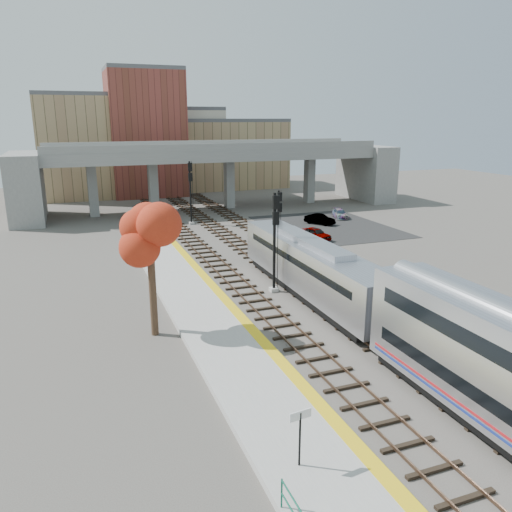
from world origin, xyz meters
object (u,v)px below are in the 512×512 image
object	(u,v)px
signal_mast_mid	(279,226)
car_a	(316,234)
signal_mast_far	(191,193)
locomotive	(311,267)
car_c	(340,214)
signal_mast_near	(275,243)
tree	(150,237)
car_b	(320,219)

from	to	relation	value
signal_mast_mid	car_a	size ratio (longest dim) A/B	1.66
signal_mast_far	locomotive	bearing A→B (deg)	-85.77
locomotive	signal_mast_mid	bearing A→B (deg)	79.41
car_a	car_c	world-z (taller)	car_a
signal_mast_near	signal_mast_far	xyz separation A→B (m)	(-0.00, 26.54, 0.12)
tree	car_a	size ratio (longest dim) A/B	2.15
locomotive	car_c	size ratio (longest dim) A/B	5.08
signal_mast_far	tree	world-z (taller)	tree
car_b	signal_mast_far	bearing A→B (deg)	125.92
locomotive	signal_mast_mid	size ratio (longest dim) A/B	3.01
signal_mast_near	car_a	bearing A→B (deg)	52.53
signal_mast_mid	car_b	world-z (taller)	signal_mast_mid
signal_mast_mid	car_c	size ratio (longest dim) A/B	1.69
signal_mast_far	car_a	size ratio (longest dim) A/B	2.02
signal_mast_mid	tree	world-z (taller)	tree
signal_mast_mid	tree	size ratio (longest dim) A/B	0.77
signal_mast_near	tree	xyz separation A→B (m)	(-9.77, -4.57, 2.25)
signal_mast_near	car_c	bearing A→B (deg)	50.83
car_c	locomotive	bearing A→B (deg)	-108.74
signal_mast_far	tree	bearing A→B (deg)	-107.43
car_a	car_c	xyz separation A→B (m)	(8.59, 9.72, -0.10)
tree	car_c	xyz separation A→B (m)	(28.98, 28.14, -5.49)
signal_mast_mid	car_a	xyz separation A→B (m)	(6.52, 5.04, -2.31)
car_b	locomotive	bearing A→B (deg)	-152.24
locomotive	tree	size ratio (longest dim) A/B	2.33
tree	car_c	size ratio (longest dim) A/B	2.18
signal_mast_far	tree	size ratio (longest dim) A/B	0.94
car_a	car_b	world-z (taller)	car_a
tree	car_a	distance (m)	28.01
signal_mast_near	car_b	bearing A→B (deg)	54.64
signal_mast_near	car_a	distance (m)	17.74
locomotive	signal_mast_far	bearing A→B (deg)	94.23
car_b	car_c	xyz separation A→B (m)	(4.41, 2.72, -0.08)
signal_mast_far	car_b	distance (m)	16.19
car_b	car_c	world-z (taller)	car_b
signal_mast_mid	car_b	xyz separation A→B (m)	(10.70, 12.04, -2.33)
signal_mast_mid	signal_mast_far	world-z (taller)	signal_mast_far
car_c	signal_mast_far	bearing A→B (deg)	-173.62
signal_mast_mid	car_a	distance (m)	8.56
car_a	car_b	distance (m)	8.14
car_a	locomotive	bearing A→B (deg)	-136.34
signal_mast_far	car_c	distance (m)	19.73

